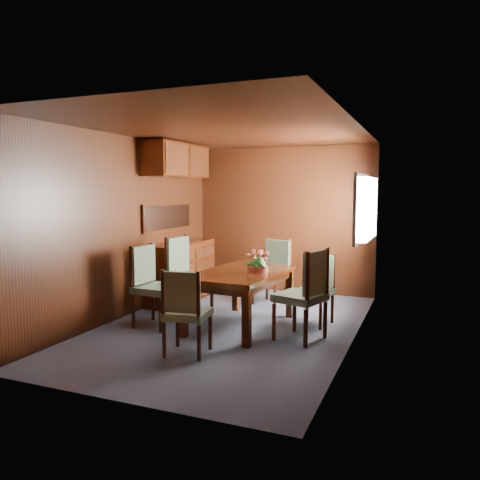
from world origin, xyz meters
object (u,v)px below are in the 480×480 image
at_px(flower_centerpiece, 258,262).
at_px(chair_right_near, 306,290).
at_px(chair_head, 185,308).
at_px(sideboard, 181,271).
at_px(chair_left_near, 151,281).
at_px(dining_table, 241,279).

bearing_deg(flower_centerpiece, chair_right_near, -22.86).
bearing_deg(chair_right_near, chair_head, 149.04).
height_order(chair_right_near, chair_head, chair_right_near).
bearing_deg(sideboard, chair_head, -59.83).
bearing_deg(chair_head, chair_left_near, 131.41).
relative_size(dining_table, chair_head, 1.70).
relative_size(chair_left_near, chair_right_near, 0.97).
relative_size(dining_table, chair_left_near, 1.51).
xyz_separation_m(dining_table, chair_left_near, (-1.06, -0.37, -0.03)).
relative_size(sideboard, chair_left_near, 1.38).
bearing_deg(dining_table, chair_left_near, -156.83).
height_order(dining_table, chair_right_near, chair_right_near).
distance_m(chair_right_near, flower_centerpiece, 0.78).
xyz_separation_m(chair_right_near, chair_head, (-1.02, -0.94, -0.08)).
bearing_deg(chair_left_near, sideboard, -164.67).
height_order(chair_left_near, chair_right_near, chair_right_near).
bearing_deg(chair_right_near, sideboard, 78.84).
distance_m(sideboard, dining_table, 1.67).
relative_size(sideboard, chair_right_near, 1.33).
bearing_deg(flower_centerpiece, dining_table, -167.68).
relative_size(chair_right_near, chair_head, 1.16).
relative_size(dining_table, chair_right_near, 1.46).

